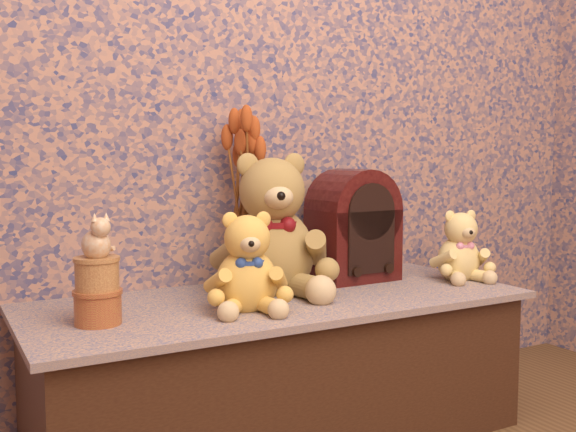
{
  "coord_description": "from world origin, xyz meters",
  "views": [
    {
      "loc": [
        -0.88,
        -0.44,
        0.83
      ],
      "look_at": [
        0.0,
        1.16,
        0.66
      ],
      "focal_mm": 40.97,
      "sensor_mm": 36.0,
      "label": 1
    }
  ],
  "objects_px": {
    "teddy_small": "(459,242)",
    "biscuit_tin_lower": "(98,308)",
    "teddy_medium": "(247,257)",
    "ceramic_vase": "(246,256)",
    "cathedral_radio": "(353,225)",
    "cat_figurine": "(96,235)",
    "teddy_large": "(271,218)"
  },
  "relations": [
    {
      "from": "teddy_small",
      "to": "biscuit_tin_lower",
      "type": "height_order",
      "value": "teddy_small"
    },
    {
      "from": "teddy_medium",
      "to": "ceramic_vase",
      "type": "xyz_separation_m",
      "value": [
        0.12,
        0.27,
        -0.04
      ]
    },
    {
      "from": "teddy_small",
      "to": "cathedral_radio",
      "type": "height_order",
      "value": "cathedral_radio"
    },
    {
      "from": "teddy_medium",
      "to": "teddy_small",
      "type": "bearing_deg",
      "value": 20.5
    },
    {
      "from": "biscuit_tin_lower",
      "to": "cat_figurine",
      "type": "bearing_deg",
      "value": 0.0
    },
    {
      "from": "ceramic_vase",
      "to": "cat_figurine",
      "type": "bearing_deg",
      "value": -155.32
    },
    {
      "from": "teddy_small",
      "to": "biscuit_tin_lower",
      "type": "distance_m",
      "value": 1.18
    },
    {
      "from": "cat_figurine",
      "to": "teddy_large",
      "type": "bearing_deg",
      "value": 2.42
    },
    {
      "from": "teddy_large",
      "to": "teddy_medium",
      "type": "height_order",
      "value": "teddy_large"
    },
    {
      "from": "ceramic_vase",
      "to": "biscuit_tin_lower",
      "type": "height_order",
      "value": "ceramic_vase"
    },
    {
      "from": "ceramic_vase",
      "to": "teddy_large",
      "type": "bearing_deg",
      "value": -72.44
    },
    {
      "from": "teddy_large",
      "to": "teddy_medium",
      "type": "bearing_deg",
      "value": -118.9
    },
    {
      "from": "teddy_large",
      "to": "teddy_small",
      "type": "distance_m",
      "value": 0.66
    },
    {
      "from": "cathedral_radio",
      "to": "ceramic_vase",
      "type": "bearing_deg",
      "value": 169.22
    },
    {
      "from": "teddy_medium",
      "to": "ceramic_vase",
      "type": "relative_size",
      "value": 1.45
    },
    {
      "from": "cat_figurine",
      "to": "teddy_small",
      "type": "bearing_deg",
      "value": -10.56
    },
    {
      "from": "cathedral_radio",
      "to": "ceramic_vase",
      "type": "relative_size",
      "value": 1.88
    },
    {
      "from": "biscuit_tin_lower",
      "to": "ceramic_vase",
      "type": "bearing_deg",
      "value": 24.68
    },
    {
      "from": "teddy_medium",
      "to": "biscuit_tin_lower",
      "type": "xyz_separation_m",
      "value": [
        -0.38,
        0.03,
        -0.1
      ]
    },
    {
      "from": "cathedral_radio",
      "to": "biscuit_tin_lower",
      "type": "height_order",
      "value": "cathedral_radio"
    },
    {
      "from": "teddy_large",
      "to": "teddy_small",
      "type": "height_order",
      "value": "teddy_large"
    },
    {
      "from": "ceramic_vase",
      "to": "biscuit_tin_lower",
      "type": "relative_size",
      "value": 1.73
    },
    {
      "from": "cat_figurine",
      "to": "teddy_medium",
      "type": "bearing_deg",
      "value": -16.09
    },
    {
      "from": "teddy_small",
      "to": "teddy_medium",
      "type": "bearing_deg",
      "value": -162.43
    },
    {
      "from": "cathedral_radio",
      "to": "cat_figurine",
      "type": "relative_size",
      "value": 3.23
    },
    {
      "from": "teddy_small",
      "to": "cat_figurine",
      "type": "bearing_deg",
      "value": -165.1
    },
    {
      "from": "teddy_small",
      "to": "biscuit_tin_lower",
      "type": "bearing_deg",
      "value": -165.1
    },
    {
      "from": "teddy_small",
      "to": "biscuit_tin_lower",
      "type": "xyz_separation_m",
      "value": [
        -1.18,
        -0.02,
        -0.08
      ]
    },
    {
      "from": "ceramic_vase",
      "to": "teddy_medium",
      "type": "bearing_deg",
      "value": -115.17
    },
    {
      "from": "teddy_large",
      "to": "cat_figurine",
      "type": "height_order",
      "value": "teddy_large"
    },
    {
      "from": "biscuit_tin_lower",
      "to": "teddy_small",
      "type": "bearing_deg",
      "value": 0.78
    },
    {
      "from": "ceramic_vase",
      "to": "cat_figurine",
      "type": "relative_size",
      "value": 1.72
    }
  ]
}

